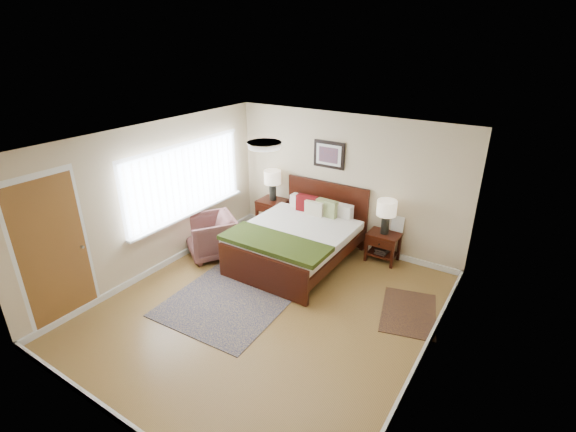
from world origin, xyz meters
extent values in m
plane|color=olive|center=(0.00, 0.00, 0.00)|extent=(5.00, 5.00, 0.00)
cube|color=#C0AC8B|center=(0.00, 2.50, 1.25)|extent=(4.50, 0.04, 2.50)
cube|color=#C0AC8B|center=(0.00, -2.50, 1.25)|extent=(4.50, 0.04, 2.50)
cube|color=#C0AC8B|center=(-2.25, 0.00, 1.25)|extent=(0.04, 5.00, 2.50)
cube|color=#C0AC8B|center=(2.25, 0.00, 1.25)|extent=(0.04, 5.00, 2.50)
cube|color=white|center=(0.00, 0.00, 2.50)|extent=(4.50, 5.00, 0.02)
cube|color=silver|center=(-2.23, 0.70, 1.40)|extent=(0.02, 2.72, 1.32)
cube|color=silver|center=(-2.21, 0.70, 1.40)|extent=(0.01, 2.60, 1.20)
cube|color=silver|center=(-2.18, 0.70, 0.77)|extent=(0.10, 2.72, 0.04)
cube|color=silver|center=(-2.23, -1.75, 1.09)|extent=(0.01, 1.00, 2.18)
cube|color=brown|center=(-2.23, -1.75, 1.05)|extent=(0.01, 0.90, 2.10)
cylinder|color=#999999|center=(-2.20, -1.37, 1.00)|extent=(0.04, 0.04, 0.04)
cylinder|color=white|center=(0.00, 0.00, 2.46)|extent=(0.40, 0.40, 0.07)
cylinder|color=beige|center=(0.00, 0.00, 2.50)|extent=(0.44, 0.44, 0.01)
cube|color=#361308|center=(-0.35, 2.46, 0.61)|extent=(1.69, 0.06, 1.18)
cube|color=#361308|center=(-0.35, 0.33, 0.32)|extent=(1.69, 0.06, 0.59)
cube|color=#361308|center=(-1.15, 1.39, 0.34)|extent=(0.06, 2.11, 0.19)
cube|color=#361308|center=(0.45, 1.39, 0.34)|extent=(0.06, 2.11, 0.19)
cube|color=silver|center=(-0.35, 1.39, 0.47)|extent=(1.59, 2.09, 0.23)
cube|color=silver|center=(-0.35, 1.29, 0.63)|extent=(1.77, 1.86, 0.11)
cube|color=#314313|center=(-0.35, 0.69, 0.68)|extent=(1.81, 0.70, 0.07)
cube|color=silver|center=(-0.72, 2.22, 0.78)|extent=(0.53, 0.18, 0.27)
cube|color=silver|center=(0.02, 2.22, 0.78)|extent=(0.53, 0.18, 0.27)
cube|color=#55090C|center=(-0.58, 2.10, 0.82)|extent=(0.41, 0.17, 0.34)
cube|color=olive|center=(-0.16, 2.10, 0.82)|extent=(0.41, 0.16, 0.34)
cube|color=beige|center=(-0.37, 2.02, 0.80)|extent=(0.36, 0.13, 0.30)
cube|color=black|center=(-0.35, 2.48, 1.72)|extent=(0.62, 0.03, 0.50)
cube|color=silver|center=(-0.35, 2.46, 1.72)|extent=(0.50, 0.01, 0.38)
cube|color=#A52D23|center=(-0.35, 2.44, 1.72)|extent=(0.38, 0.01, 0.28)
cube|color=#361308|center=(-1.47, 2.27, 0.64)|extent=(0.56, 0.50, 0.05)
cube|color=#361308|center=(-1.72, 2.05, 0.31)|extent=(0.05, 0.05, 0.62)
cube|color=#361308|center=(-1.23, 2.05, 0.31)|extent=(0.05, 0.05, 0.62)
cube|color=#361308|center=(-1.72, 2.49, 0.31)|extent=(0.05, 0.05, 0.62)
cube|color=#361308|center=(-1.23, 2.49, 0.31)|extent=(0.05, 0.05, 0.62)
cube|color=#361308|center=(-1.47, 2.04, 0.54)|extent=(0.50, 0.03, 0.14)
cube|color=#361308|center=(0.90, 2.27, 0.51)|extent=(0.54, 0.40, 0.05)
cube|color=#361308|center=(0.66, 2.10, 0.24)|extent=(0.05, 0.05, 0.49)
cube|color=#361308|center=(1.14, 2.10, 0.24)|extent=(0.05, 0.05, 0.49)
cube|color=#361308|center=(0.66, 2.44, 0.24)|extent=(0.05, 0.05, 0.49)
cube|color=#361308|center=(1.14, 2.44, 0.24)|extent=(0.05, 0.05, 0.49)
cube|color=#361308|center=(0.90, 2.08, 0.41)|extent=(0.48, 0.03, 0.14)
cube|color=#361308|center=(0.90, 2.27, 0.14)|extent=(0.48, 0.34, 0.03)
cube|color=black|center=(0.90, 2.27, 0.17)|extent=(0.20, 0.25, 0.03)
cube|color=black|center=(0.90, 2.27, 0.20)|extent=(0.20, 0.25, 0.03)
cube|color=black|center=(0.90, 2.27, 0.24)|extent=(0.20, 0.25, 0.03)
cylinder|color=black|center=(-1.47, 2.27, 0.83)|extent=(0.14, 0.14, 0.32)
cylinder|color=black|center=(-1.47, 2.27, 1.01)|extent=(0.02, 0.02, 0.06)
cylinder|color=beige|center=(-1.47, 2.27, 1.15)|extent=(0.34, 0.34, 0.26)
cylinder|color=black|center=(0.90, 2.27, 0.70)|extent=(0.14, 0.14, 0.32)
cylinder|color=black|center=(0.90, 2.27, 0.88)|extent=(0.02, 0.02, 0.06)
cylinder|color=beige|center=(0.90, 2.27, 1.02)|extent=(0.34, 0.34, 0.26)
imported|color=brown|center=(-1.80, 0.77, 0.38)|extent=(1.14, 1.15, 0.76)
cube|color=#0D1343|center=(-0.61, 0.08, 0.01)|extent=(1.80, 2.46, 0.01)
cube|color=black|center=(1.80, 1.02, 0.01)|extent=(1.03, 1.30, 0.01)
camera|label=1|loc=(3.03, -4.16, 3.74)|focal=26.00mm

